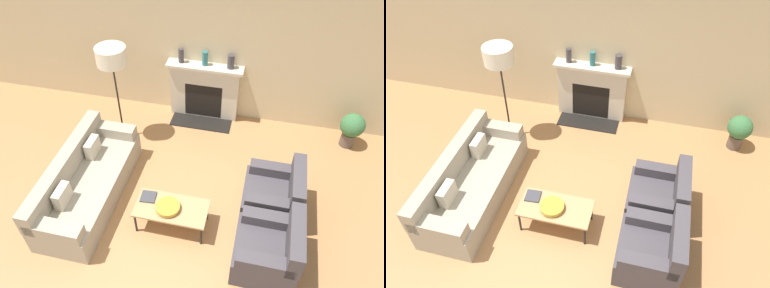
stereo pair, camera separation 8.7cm
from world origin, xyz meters
The scene contains 14 objects.
ground_plane centered at (0.00, 0.00, 0.00)m, with size 18.00×18.00×0.00m, color #A87547.
wall_back centered at (0.00, 3.02, 1.45)m, with size 18.00×0.06×2.90m.
fireplace centered at (-0.13, 2.88, 0.54)m, with size 1.38×0.59×1.10m.
couch centered at (-1.45, 0.49, 0.30)m, with size 0.85×2.21×0.79m.
armchair_near centered at (1.33, -0.05, 0.32)m, with size 0.81×0.83×0.85m.
armchair_far centered at (1.33, 0.85, 0.32)m, with size 0.81×0.83×0.85m.
coffee_table centered at (-0.05, 0.26, 0.37)m, with size 1.02×0.51×0.40m.
bowl centered at (-0.09, 0.22, 0.45)m, with size 0.34×0.34×0.07m.
book centered at (-0.42, 0.36, 0.41)m, with size 0.22×0.22×0.02m.
floor_lamp centered at (-1.44, 1.97, 1.53)m, with size 0.48×0.48×1.77m.
mantel_vase_left centered at (-0.57, 2.89, 1.23)m, with size 0.10×0.10×0.26m.
mantel_vase_center_left centered at (-0.14, 2.89, 1.23)m, with size 0.10×0.10×0.26m.
mantel_vase_center_right centered at (0.32, 2.89, 1.23)m, with size 0.12×0.12×0.25m.
potted_plant centered at (2.52, 2.61, 0.39)m, with size 0.41×0.41×0.65m.
Camera 2 is at (1.03, -2.76, 4.57)m, focal length 35.00 mm.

